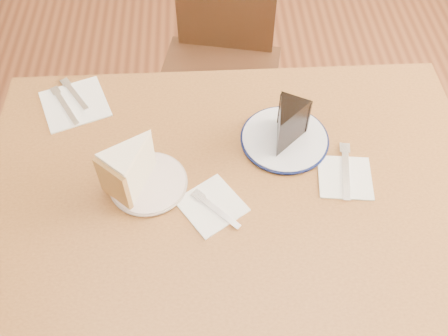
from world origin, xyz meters
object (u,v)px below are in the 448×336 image
Objects in this scene: carrot_cake at (135,165)px; plate_cream at (148,183)px; plate_navy at (285,139)px; chocolate_cake at (286,128)px; table at (233,207)px; chair_far at (220,68)px.

plate_cream is at bearing 22.38° from carrot_cake.
plate_navy is 0.06m from chocolate_cake.
table is 0.22m from plate_navy.
carrot_cake is at bearing 84.02° from chair_far.
plate_navy reaches higher than table.
table is at bearing 68.95° from chocolate_cake.
table is at bearing 101.78° from chair_far.
chair_far is 0.70m from chocolate_cake.
chocolate_cake reaches higher than plate_cream.
chair_far is 4.86× the size of plate_cream.
plate_navy is at bearing 43.22° from table.
carrot_cake is (-0.02, 0.01, 0.06)m from plate_cream.
chair_far is 0.66m from plate_navy.
table is 6.80× the size of plate_cream.
chair_far is 7.96× the size of chocolate_cake.
plate_cream is 1.41× the size of carrot_cake.
chocolate_cake is at bearing -105.61° from plate_navy.
plate_cream is (-0.20, 0.01, 0.10)m from table.
plate_cream is at bearing 177.13° from table.
table is 11.14× the size of chocolate_cake.
table is 5.63× the size of plate_navy.
plate_navy is 1.70× the size of carrot_cake.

